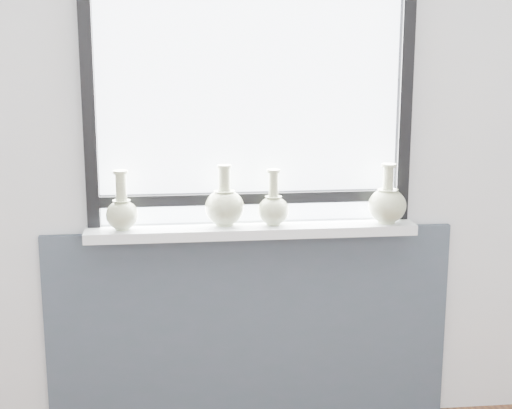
{
  "coord_description": "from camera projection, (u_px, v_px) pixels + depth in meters",
  "views": [
    {
      "loc": [
        -0.32,
        -1.32,
        1.68
      ],
      "look_at": [
        0.0,
        1.55,
        1.02
      ],
      "focal_mm": 55.0,
      "sensor_mm": 36.0,
      "label": 1
    }
  ],
  "objects": [
    {
      "name": "back_wall",
      "position": [
        249.0,
        122.0,
        3.15
      ],
      "size": [
        3.6,
        0.02,
        2.6
      ],
      "primitive_type": "cube",
      "color": "silver",
      "rests_on": "ground"
    },
    {
      "name": "apron_panel",
      "position": [
        250.0,
        328.0,
        3.32
      ],
      "size": [
        1.7,
        0.03,
        0.86
      ],
      "primitive_type": "cube",
      "color": "#3D4556",
      "rests_on": "ground"
    },
    {
      "name": "windowsill",
      "position": [
        252.0,
        230.0,
        3.15
      ],
      "size": [
        1.32,
        0.18,
        0.04
      ],
      "primitive_type": "cube",
      "color": "silver",
      "rests_on": "apron_panel"
    },
    {
      "name": "window",
      "position": [
        250.0,
        88.0,
        3.09
      ],
      "size": [
        1.3,
        0.06,
        1.05
      ],
      "color": "black",
      "rests_on": "windowsill"
    },
    {
      "name": "vase_a",
      "position": [
        122.0,
        211.0,
        3.06
      ],
      "size": [
        0.13,
        0.13,
        0.24
      ],
      "rotation": [
        0.0,
        0.0,
        0.16
      ],
      "color": "#B5BD94",
      "rests_on": "windowsill"
    },
    {
      "name": "vase_b",
      "position": [
        225.0,
        205.0,
        3.12
      ],
      "size": [
        0.16,
        0.16,
        0.25
      ],
      "rotation": [
        0.0,
        0.0,
        -0.3
      ],
      "color": "#B5BD94",
      "rests_on": "windowsill"
    },
    {
      "name": "vase_c",
      "position": [
        273.0,
        207.0,
        3.13
      ],
      "size": [
        0.13,
        0.13,
        0.23
      ],
      "rotation": [
        0.0,
        0.0,
        0.24
      ],
      "color": "#B5BD94",
      "rests_on": "windowsill"
    },
    {
      "name": "vase_d",
      "position": [
        387.0,
        203.0,
        3.16
      ],
      "size": [
        0.15,
        0.15,
        0.24
      ],
      "rotation": [
        0.0,
        0.0,
        0.07
      ],
      "color": "#B5BD94",
      "rests_on": "windowsill"
    }
  ]
}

